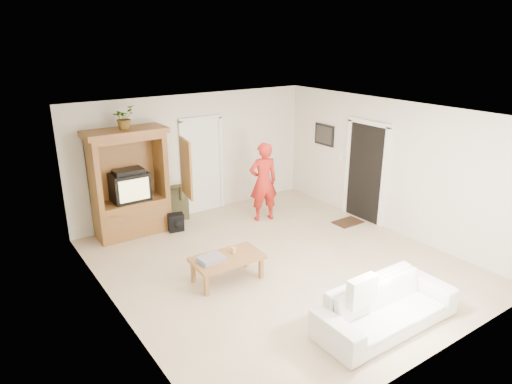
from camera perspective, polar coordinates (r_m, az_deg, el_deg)
floor at (r=8.02m, az=2.81°, el=-8.88°), size 6.00×6.00×0.00m
ceiling at (r=7.17m, az=3.15°, el=9.78°), size 6.00×6.00×0.00m
wall_back at (r=9.93m, az=-7.65°, el=4.63°), size 5.50×0.00×5.50m
wall_front at (r=5.62m, az=22.12°, el=-8.40°), size 5.50×0.00×5.50m
wall_left at (r=6.31m, az=-17.33°, el=-4.76°), size 0.00×6.00×6.00m
wall_right at (r=9.36m, az=16.47°, el=3.09°), size 0.00×6.00×6.00m
armoire at (r=9.16m, az=-15.34°, el=0.28°), size 1.82×1.14×2.10m
door_back at (r=10.05m, az=-6.74°, el=3.18°), size 0.85×0.05×2.04m
doorway_right at (r=9.79m, az=13.53°, el=2.33°), size 0.05×0.90×2.04m
framed_picture at (r=10.52m, az=8.55°, el=7.08°), size 0.03×0.60×0.48m
doormat at (r=9.82m, az=11.40°, el=-3.71°), size 0.60×0.40×0.02m
plant at (r=8.78m, az=-16.22°, el=8.93°), size 0.52×0.51×0.44m
man at (r=9.52m, az=0.92°, el=1.28°), size 0.69×0.54×1.68m
sofa at (r=6.55m, az=15.99°, el=-13.62°), size 2.08×0.83×0.60m
coffee_table at (r=7.35m, az=-3.63°, el=-8.43°), size 1.15×0.66×0.42m
towel at (r=7.18m, az=-5.62°, el=-8.34°), size 0.39×0.30×0.08m
candle at (r=7.41m, az=-2.83°, el=-7.26°), size 0.08×0.08×0.10m
backpack_black at (r=9.29m, az=-9.98°, el=-3.82°), size 0.33×0.23×0.37m
backpack_olive at (r=9.88m, az=-9.59°, el=-1.28°), size 0.45×0.38×0.72m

